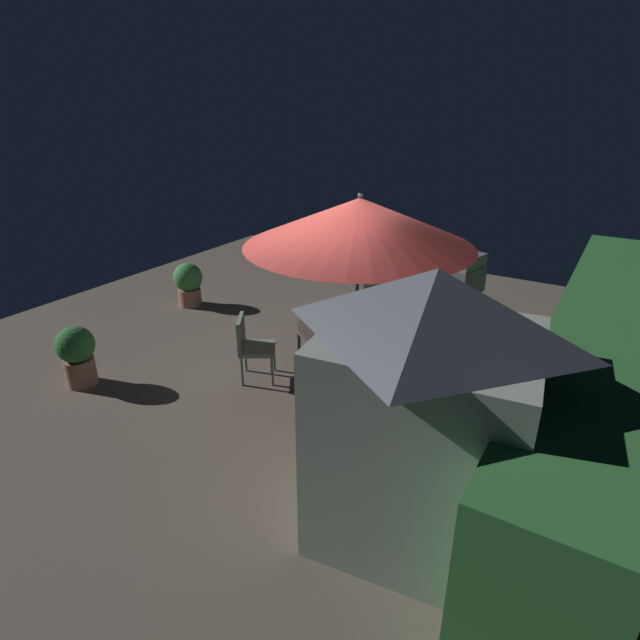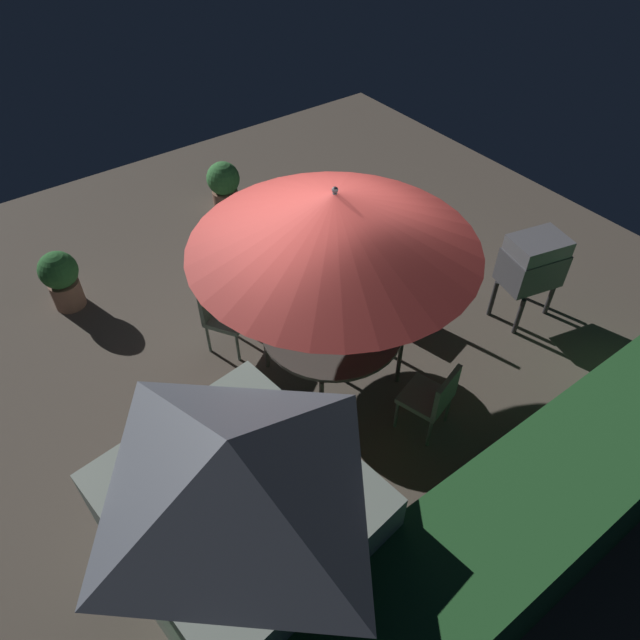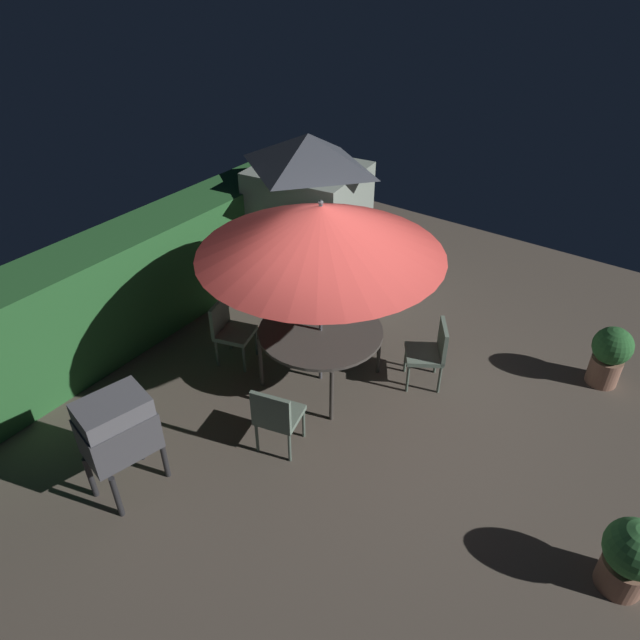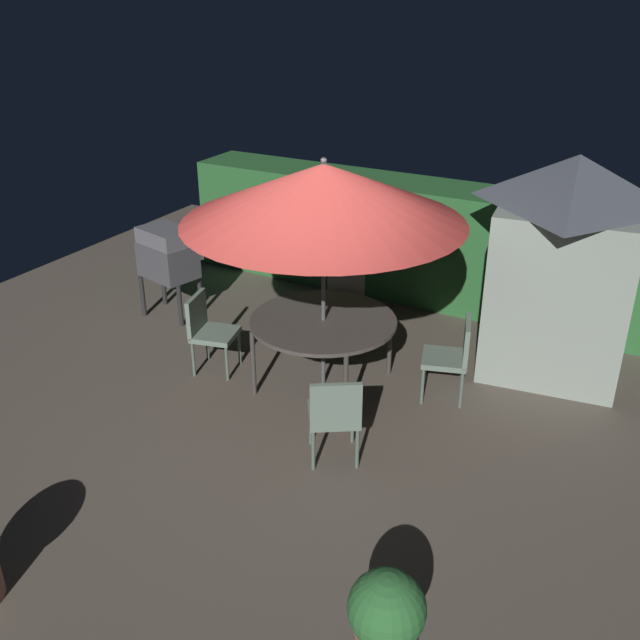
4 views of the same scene
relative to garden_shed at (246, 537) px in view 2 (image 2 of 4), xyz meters
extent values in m
plane|color=brown|center=(-2.10, -2.42, -1.23)|extent=(11.00, 11.00, 0.00)
cube|color=#28602D|center=(-2.10, 1.08, -0.44)|extent=(6.73, 0.89, 1.59)
cube|color=gray|center=(0.00, 0.00, -0.28)|extent=(1.63, 1.77, 1.90)
pyramid|color=#4C515B|center=(0.00, 0.00, 0.93)|extent=(1.73, 1.88, 0.52)
cylinder|color=#47423D|center=(-2.08, -1.71, -0.47)|extent=(1.56, 1.56, 0.04)
cylinder|color=#3C3834|center=(-2.62, -2.26, -0.86)|extent=(0.05, 0.05, 0.75)
cylinder|color=#3C3834|center=(-1.53, -2.26, -0.86)|extent=(0.05, 0.05, 0.75)
cylinder|color=#3C3834|center=(-2.62, -1.16, -0.86)|extent=(0.05, 0.05, 0.75)
cylinder|color=#3C3834|center=(-1.53, -1.16, -0.86)|extent=(0.05, 0.05, 0.75)
cylinder|color=#4C4C51|center=(-2.08, -1.71, -0.01)|extent=(0.04, 0.04, 2.45)
cone|color=#B73833|center=(-2.08, -1.71, 0.92)|extent=(2.87, 2.87, 0.58)
sphere|color=#4C4C51|center=(-2.08, -1.71, 1.25)|extent=(0.06, 0.06, 0.06)
cube|color=#47474C|center=(-4.68, -1.10, -0.46)|extent=(0.80, 0.65, 0.45)
cube|color=slate|center=(-4.68, -1.10, -0.13)|extent=(0.76, 0.62, 0.20)
cylinder|color=#262628|center=(-4.99, -1.31, -0.96)|extent=(0.06, 0.06, 0.55)
cylinder|color=#262628|center=(-4.37, -1.31, -0.96)|extent=(0.06, 0.06, 0.55)
cylinder|color=#262628|center=(-4.99, -0.89, -0.96)|extent=(0.06, 0.06, 0.55)
cylinder|color=#262628|center=(-4.37, -0.89, -0.96)|extent=(0.06, 0.06, 0.55)
cube|color=slate|center=(-1.37, -2.82, -0.78)|extent=(0.64, 0.64, 0.06)
cube|color=slate|center=(-1.26, -3.00, -0.56)|extent=(0.41, 0.29, 0.45)
cylinder|color=#516155|center=(-1.43, -3.10, -1.01)|extent=(0.04, 0.04, 0.45)
cylinder|color=#516155|center=(-1.09, -2.89, -1.01)|extent=(0.04, 0.04, 0.45)
cylinder|color=#516155|center=(-1.65, -2.76, -1.01)|extent=(0.04, 0.04, 0.45)
cylinder|color=#516155|center=(-1.31, -2.55, -1.01)|extent=(0.04, 0.04, 0.45)
cube|color=slate|center=(-0.84, -1.33, -0.78)|extent=(0.58, 0.58, 0.06)
cube|color=slate|center=(-0.64, -1.27, -0.56)|extent=(0.18, 0.45, 0.45)
cylinder|color=#516155|center=(-0.59, -1.46, -1.01)|extent=(0.04, 0.04, 0.45)
cylinder|color=#516155|center=(-0.71, -1.08, -1.01)|extent=(0.04, 0.04, 0.45)
cylinder|color=#516155|center=(-0.97, -1.58, -1.01)|extent=(0.04, 0.04, 0.45)
cylinder|color=#516155|center=(-1.09, -1.20, -1.01)|extent=(0.04, 0.04, 0.45)
cube|color=slate|center=(-2.42, -0.56, -0.78)|extent=(0.57, 0.57, 0.06)
cube|color=slate|center=(-2.49, -0.36, -0.56)|extent=(0.45, 0.18, 0.45)
cylinder|color=#516155|center=(-2.29, -0.31, -1.01)|extent=(0.04, 0.04, 0.45)
cylinder|color=#516155|center=(-2.67, -0.43, -1.01)|extent=(0.04, 0.04, 0.45)
cylinder|color=#516155|center=(-2.17, -0.69, -1.01)|extent=(0.04, 0.04, 0.45)
cylinder|color=#516155|center=(-2.56, -0.81, -1.01)|extent=(0.04, 0.04, 0.45)
cube|color=slate|center=(-3.29, -2.02, -0.78)|extent=(0.56, 0.56, 0.06)
cube|color=slate|center=(-3.49, -2.07, -0.56)|extent=(0.16, 0.46, 0.45)
cylinder|color=#516155|center=(-3.53, -1.87, -1.01)|extent=(0.04, 0.04, 0.45)
cylinder|color=#516155|center=(-3.43, -2.26, -1.01)|extent=(0.04, 0.04, 0.45)
cylinder|color=#516155|center=(-3.14, -1.77, -1.01)|extent=(0.04, 0.04, 0.45)
cylinder|color=#516155|center=(-3.04, -2.16, -1.01)|extent=(0.04, 0.04, 0.45)
cylinder|color=#936651|center=(-2.85, -5.59, -1.07)|extent=(0.41, 0.41, 0.32)
sphere|color=#3D8442|center=(-2.85, -5.59, -0.69)|extent=(0.52, 0.52, 0.52)
cylinder|color=#936651|center=(0.00, -4.75, -1.04)|extent=(0.39, 0.39, 0.38)
sphere|color=#2D6B33|center=(0.00, -4.75, -0.64)|extent=(0.49, 0.49, 0.49)
camera|label=1|loc=(3.39, 1.08, 2.29)|focal=28.50mm
camera|label=2|loc=(0.68, 1.82, 3.93)|focal=32.14mm
camera|label=3|loc=(-6.82, -5.09, 3.73)|focal=32.25mm
camera|label=4|loc=(1.15, -7.72, 2.84)|focal=40.11mm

